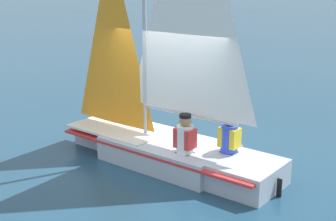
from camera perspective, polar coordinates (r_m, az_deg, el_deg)
ground_plane at (r=9.05m, az=-0.00°, el=-6.43°), size 260.00×260.00×0.00m
sailboat_main at (r=8.77m, az=0.04°, el=-1.53°), size 2.17×4.62×5.68m
sailor_helm at (r=8.25m, az=2.08°, el=-4.01°), size 0.35×0.38×1.16m
sailor_crew at (r=8.35m, az=7.47°, el=-3.97°), size 0.35×0.38×1.16m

